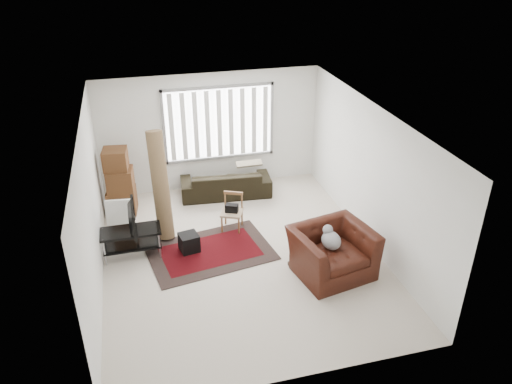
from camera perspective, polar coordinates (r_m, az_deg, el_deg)
room at (r=9.00m, az=-2.40°, el=3.83°), size 6.00×6.02×2.71m
persian_rug at (r=9.55m, az=-5.25°, el=-6.80°), size 2.48×1.85×0.02m
tv_stand at (r=9.51m, az=-14.07°, el=-5.02°), size 1.09×0.49×0.54m
tv at (r=9.30m, az=-14.35°, el=-2.93°), size 0.11×0.88×0.51m
subwoofer at (r=9.53m, az=-7.66°, el=-5.72°), size 0.40×0.40×0.34m
moving_boxes at (r=10.87m, az=-15.30°, el=0.92°), size 0.65×0.60×1.45m
white_flatpack at (r=10.36m, az=-15.32°, el=-2.61°), size 0.54×0.23×0.67m
rolled_rug at (r=9.71m, az=-10.86°, el=0.72°), size 0.38×0.75×2.15m
sofa at (r=11.34m, az=-3.48°, el=1.47°), size 2.09×1.05×0.78m
side_chair at (r=10.01m, az=-2.76°, el=-2.10°), size 0.54×0.54×0.76m
armchair at (r=8.83m, az=8.74°, el=-6.45°), size 1.52×1.39×0.98m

